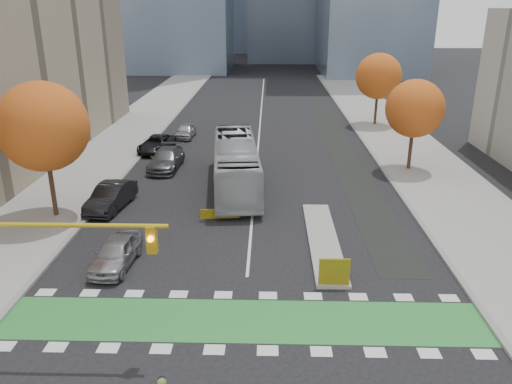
# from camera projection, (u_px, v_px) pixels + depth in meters

# --- Properties ---
(ground) EXTENTS (300.00, 300.00, 0.00)m
(ground) POSITION_uv_depth(u_px,v_px,m) (242.00, 344.00, 19.02)
(ground) COLOR black
(ground) RESTS_ON ground
(sidewalk_west) EXTENTS (7.00, 120.00, 0.15)m
(sidewalk_west) POSITION_uv_depth(u_px,v_px,m) (79.00, 174.00, 38.08)
(sidewalk_west) COLOR gray
(sidewalk_west) RESTS_ON ground
(sidewalk_east) EXTENTS (7.00, 120.00, 0.15)m
(sidewalk_east) POSITION_uv_depth(u_px,v_px,m) (435.00, 177.00, 37.41)
(sidewalk_east) COLOR gray
(sidewalk_east) RESTS_ON ground
(curb_west) EXTENTS (0.30, 120.00, 0.16)m
(curb_west) POSITION_uv_depth(u_px,v_px,m) (125.00, 175.00, 37.99)
(curb_west) COLOR gray
(curb_west) RESTS_ON ground
(curb_east) EXTENTS (0.30, 120.00, 0.16)m
(curb_east) POSITION_uv_depth(u_px,v_px,m) (388.00, 177.00, 37.50)
(curb_east) COLOR gray
(curb_east) RESTS_ON ground
(bike_crossing) EXTENTS (20.00, 3.00, 0.01)m
(bike_crossing) POSITION_uv_depth(u_px,v_px,m) (243.00, 320.00, 20.43)
(bike_crossing) COLOR #2A8235
(bike_crossing) RESTS_ON ground
(centre_line) EXTENTS (0.15, 70.00, 0.01)m
(centre_line) POSITION_uv_depth(u_px,v_px,m) (260.00, 121.00, 56.52)
(centre_line) COLOR silver
(centre_line) RESTS_ON ground
(bike_lane_paint) EXTENTS (2.50, 50.00, 0.01)m
(bike_lane_paint) POSITION_uv_depth(u_px,v_px,m) (338.00, 144.00, 46.96)
(bike_lane_paint) COLOR black
(bike_lane_paint) RESTS_ON ground
(median_island) EXTENTS (1.60, 10.00, 0.16)m
(median_island) POSITION_uv_depth(u_px,v_px,m) (323.00, 240.00, 27.33)
(median_island) COLOR gray
(median_island) RESTS_ON ground
(hazard_board) EXTENTS (1.40, 0.12, 1.30)m
(hazard_board) POSITION_uv_depth(u_px,v_px,m) (334.00, 272.00, 22.58)
(hazard_board) COLOR yellow
(hazard_board) RESTS_ON median_island
(tree_west) EXTENTS (5.20, 5.20, 8.22)m
(tree_west) POSITION_uv_depth(u_px,v_px,m) (43.00, 127.00, 28.61)
(tree_west) COLOR #332114
(tree_west) RESTS_ON ground
(tree_east_near) EXTENTS (4.40, 4.40, 7.08)m
(tree_east_near) POSITION_uv_depth(u_px,v_px,m) (415.00, 109.00, 37.66)
(tree_east_near) COLOR #332114
(tree_east_near) RESTS_ON ground
(tree_east_far) EXTENTS (4.80, 4.80, 7.65)m
(tree_east_far) POSITION_uv_depth(u_px,v_px,m) (379.00, 76.00, 52.52)
(tree_east_far) COLOR #332114
(tree_east_far) RESTS_ON ground
(traffic_signal_west) EXTENTS (8.53, 0.56, 5.20)m
(traffic_signal_west) POSITION_uv_depth(u_px,v_px,m) (12.00, 253.00, 17.34)
(traffic_signal_west) COLOR #BF9914
(traffic_signal_west) RESTS_ON ground
(bus) EXTENTS (4.09, 12.68, 3.47)m
(bus) POSITION_uv_depth(u_px,v_px,m) (236.00, 164.00, 34.98)
(bus) COLOR #AEB3B6
(bus) RESTS_ON ground
(parked_car_a) EXTENTS (1.97, 4.29, 1.43)m
(parked_car_a) POSITION_uv_depth(u_px,v_px,m) (116.00, 253.00, 24.52)
(parked_car_a) COLOR #96969B
(parked_car_a) RESTS_ON ground
(parked_car_b) EXTENTS (2.33, 5.03, 1.59)m
(parked_car_b) POSITION_uv_depth(u_px,v_px,m) (111.00, 197.00, 31.56)
(parked_car_b) COLOR black
(parked_car_b) RESTS_ON ground
(parked_car_c) EXTENTS (2.43, 5.49, 1.57)m
(parked_car_c) POSITION_uv_depth(u_px,v_px,m) (166.00, 159.00, 39.44)
(parked_car_c) COLOR #505156
(parked_car_c) RESTS_ON ground
(parked_car_d) EXTENTS (2.89, 5.24, 1.39)m
(parked_car_d) POSITION_uv_depth(u_px,v_px,m) (156.00, 144.00, 44.21)
(parked_car_d) COLOR black
(parked_car_d) RESTS_ON ground
(parked_car_e) EXTENTS (1.75, 4.04, 1.36)m
(parked_car_e) POSITION_uv_depth(u_px,v_px,m) (186.00, 131.00, 48.96)
(parked_car_e) COLOR #A9A8AE
(parked_car_e) RESTS_ON ground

